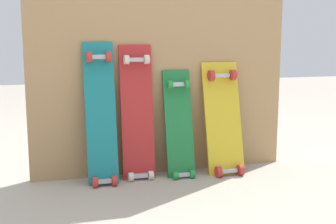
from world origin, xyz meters
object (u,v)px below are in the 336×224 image
(skateboard_teal, at_px, (101,119))
(skateboard_green, at_px, (179,129))
(skateboard_yellow, at_px, (224,123))
(skateboard_red, at_px, (137,118))

(skateboard_teal, bearing_deg, skateboard_green, 0.61)
(skateboard_green, bearing_deg, skateboard_yellow, -3.50)
(skateboard_teal, height_order, skateboard_green, skateboard_teal)
(skateboard_teal, height_order, skateboard_red, skateboard_teal)
(skateboard_teal, xyz_separation_m, skateboard_red, (0.22, 0.03, -0.01))
(skateboard_teal, relative_size, skateboard_red, 1.02)
(skateboard_red, bearing_deg, skateboard_teal, -172.38)
(skateboard_green, xyz_separation_m, skateboard_yellow, (0.29, -0.02, 0.03))
(skateboard_red, distance_m, skateboard_yellow, 0.55)
(skateboard_red, xyz_separation_m, skateboard_yellow, (0.54, -0.04, -0.05))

